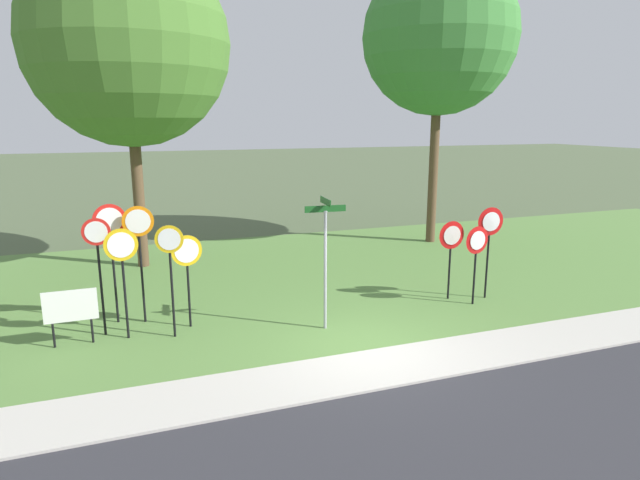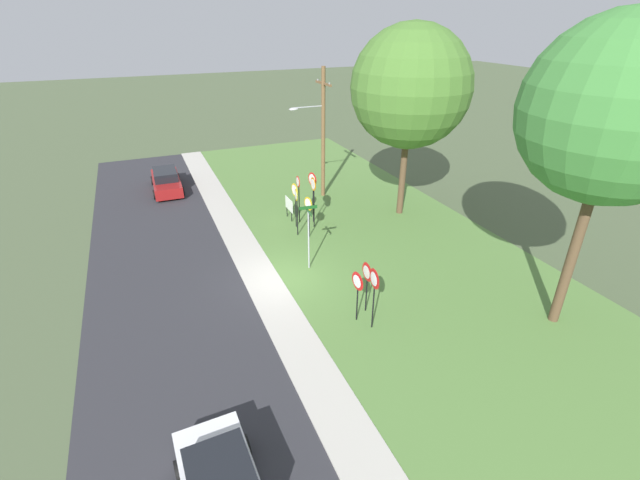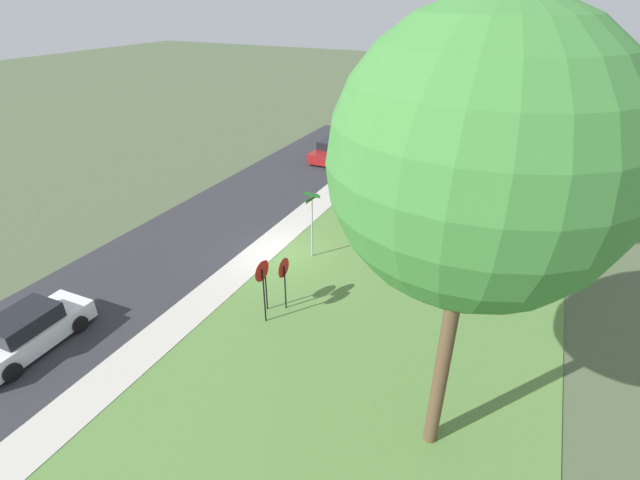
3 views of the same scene
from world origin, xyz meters
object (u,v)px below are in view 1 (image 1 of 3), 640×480
at_px(yield_sign_near_right, 452,242).
at_px(notice_board, 71,309).
at_px(stop_sign_near_right, 98,253).
at_px(stop_sign_far_left, 170,259).
at_px(oak_tree_left, 127,44).
at_px(stop_sign_near_left, 122,259).
at_px(oak_tree_right, 439,37).
at_px(stop_sign_far_center, 111,237).
at_px(stop_sign_far_right, 139,239).
at_px(street_name_post, 325,253).
at_px(stop_sign_center_tall, 187,261).
at_px(yield_sign_near_left, 490,231).
at_px(yield_sign_far_left, 477,247).

bearing_deg(yield_sign_near_right, notice_board, 179.44).
relative_size(stop_sign_near_right, stop_sign_far_left, 1.05).
bearing_deg(notice_board, oak_tree_left, 74.01).
relative_size(stop_sign_near_right, yield_sign_near_right, 1.25).
height_order(stop_sign_near_left, stop_sign_far_left, stop_sign_far_left).
relative_size(stop_sign_near_right, oak_tree_right, 0.25).
relative_size(stop_sign_near_right, stop_sign_far_center, 0.94).
xyz_separation_m(stop_sign_far_right, notice_board, (-1.52, -0.89, -1.25)).
height_order(stop_sign_far_left, stop_sign_far_right, stop_sign_far_right).
relative_size(yield_sign_near_right, street_name_post, 0.70).
distance_m(stop_sign_near_right, street_name_post, 5.06).
xyz_separation_m(stop_sign_far_center, street_name_post, (4.61, -2.06, -0.30)).
xyz_separation_m(stop_sign_far_right, stop_sign_center_tall, (1.00, -0.69, -0.47)).
bearing_deg(stop_sign_near_right, yield_sign_near_right, 0.90).
height_order(stop_sign_far_left, stop_sign_center_tall, stop_sign_far_left).
height_order(stop_sign_center_tall, yield_sign_near_left, yield_sign_near_left).
bearing_deg(yield_sign_far_left, yield_sign_near_left, 20.59).
relative_size(stop_sign_far_center, notice_board, 2.33).
distance_m(stop_sign_far_left, yield_sign_far_left, 7.72).
xyz_separation_m(yield_sign_far_left, oak_tree_right, (2.95, 7.03, 6.27)).
relative_size(stop_sign_far_right, oak_tree_left, 0.28).
xyz_separation_m(yield_sign_far_left, notice_board, (-9.82, 0.75, -0.73)).
height_order(stop_sign_near_right, stop_sign_center_tall, stop_sign_near_right).
height_order(stop_sign_near_right, stop_sign_far_left, stop_sign_near_right).
xyz_separation_m(stop_sign_far_left, stop_sign_center_tall, (0.41, 0.50, -0.22)).
xyz_separation_m(stop_sign_far_right, yield_sign_near_right, (7.92, -1.04, -0.47)).
bearing_deg(stop_sign_far_right, stop_sign_near_right, -147.78).
bearing_deg(stop_sign_near_left, notice_board, 173.54).
xyz_separation_m(yield_sign_near_right, notice_board, (-9.44, 0.15, -0.78)).
distance_m(stop_sign_near_left, stop_sign_far_center, 1.18).
xyz_separation_m(stop_sign_far_center, oak_tree_left, (0.79, 5.24, 4.96)).
bearing_deg(notice_board, stop_sign_far_center, 49.52).
height_order(yield_sign_far_left, oak_tree_right, oak_tree_right).
bearing_deg(yield_sign_near_left, oak_tree_right, 74.42).
bearing_deg(stop_sign_far_left, stop_sign_center_tall, 60.84).
bearing_deg(oak_tree_left, stop_sign_near_left, -95.09).
relative_size(yield_sign_near_right, oak_tree_left, 0.21).
bearing_deg(stop_sign_near_right, stop_sign_far_left, -19.64).
distance_m(stop_sign_center_tall, street_name_post, 3.21).
bearing_deg(stop_sign_center_tall, notice_board, 174.37).
xyz_separation_m(stop_sign_center_tall, yield_sign_far_left, (7.30, -0.95, -0.05)).
distance_m(stop_sign_near_right, stop_sign_far_center, 0.81).
xyz_separation_m(stop_sign_center_tall, yield_sign_near_right, (6.92, -0.35, -0.00)).
height_order(yield_sign_near_right, oak_tree_left, oak_tree_left).
xyz_separation_m(stop_sign_far_left, street_name_post, (3.39, -0.67, 0.00)).
height_order(stop_sign_center_tall, yield_sign_far_left, stop_sign_center_tall).
height_order(yield_sign_near_left, street_name_post, street_name_post).
relative_size(stop_sign_far_right, yield_sign_far_left, 1.35).
relative_size(stop_sign_far_right, notice_board, 2.29).
bearing_deg(stop_sign_near_right, yield_sign_far_left, -2.67).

